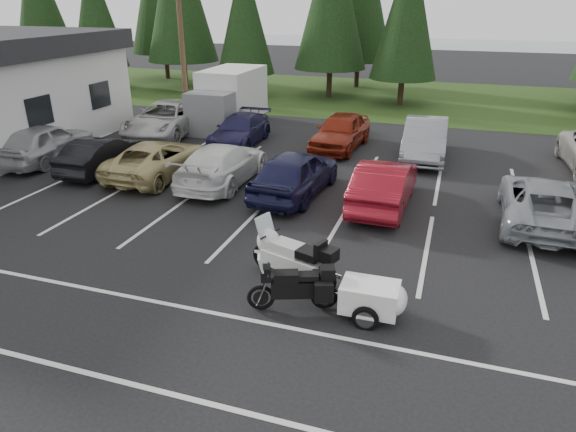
# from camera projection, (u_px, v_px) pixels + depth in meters

# --- Properties ---
(ground) EXTENTS (120.00, 120.00, 0.00)m
(ground) POSITION_uv_depth(u_px,v_px,m) (303.00, 251.00, 14.02)
(ground) COLOR black
(ground) RESTS_ON ground
(grass_strip) EXTENTS (80.00, 16.00, 0.01)m
(grass_strip) POSITION_uv_depth(u_px,v_px,m) (404.00, 98.00, 34.97)
(grass_strip) COLOR #223D13
(grass_strip) RESTS_ON ground
(lake_water) EXTENTS (70.00, 50.00, 0.02)m
(lake_water) POSITION_uv_depth(u_px,v_px,m) (468.00, 55.00, 60.88)
(lake_water) COLOR slate
(lake_water) RESTS_ON ground
(utility_pole) EXTENTS (1.60, 0.26, 9.00)m
(utility_pole) POSITION_uv_depth(u_px,v_px,m) (181.00, 33.00, 25.51)
(utility_pole) COLOR #473321
(utility_pole) RESTS_ON ground
(box_truck) EXTENTS (2.40, 5.60, 2.90)m
(box_truck) POSITION_uv_depth(u_px,v_px,m) (225.00, 100.00, 26.65)
(box_truck) COLOR silver
(box_truck) RESTS_ON ground
(stall_markings) EXTENTS (32.00, 16.00, 0.01)m
(stall_markings) POSITION_uv_depth(u_px,v_px,m) (322.00, 222.00, 15.77)
(stall_markings) COLOR silver
(stall_markings) RESTS_ON ground
(conifer_1) EXTENTS (3.96, 3.96, 9.22)m
(conifer_1) POSITION_uv_depth(u_px,v_px,m) (95.00, 11.00, 36.71)
(conifer_1) COLOR #332316
(conifer_1) RESTS_ON ground
(conifer_3) EXTENTS (3.87, 3.87, 9.02)m
(conifer_3) POSITION_uv_depth(u_px,v_px,m) (244.00, 15.00, 33.63)
(conifer_3) COLOR #332316
(conifer_3) RESTS_ON ground
(conifer_5) EXTENTS (4.14, 4.14, 9.63)m
(conifer_5) POSITION_uv_depth(u_px,v_px,m) (408.00, 10.00, 30.65)
(conifer_5) COLOR #332316
(conifer_5) RESTS_ON ground
(car_near_0) EXTENTS (2.27, 4.88, 1.62)m
(car_near_0) POSITION_uv_depth(u_px,v_px,m) (46.00, 142.00, 21.32)
(car_near_0) COLOR #A5A5A9
(car_near_0) RESTS_ON ground
(car_near_1) EXTENTS (1.59, 4.23, 1.38)m
(car_near_1) POSITION_uv_depth(u_px,v_px,m) (102.00, 154.00, 20.13)
(car_near_1) COLOR black
(car_near_1) RESTS_ON ground
(car_near_2) EXTENTS (2.31, 4.96, 1.38)m
(car_near_2) POSITION_uv_depth(u_px,v_px,m) (157.00, 159.00, 19.60)
(car_near_2) COLOR tan
(car_near_2) RESTS_ON ground
(car_near_3) EXTENTS (2.11, 5.09, 1.47)m
(car_near_3) POSITION_uv_depth(u_px,v_px,m) (223.00, 164.00, 18.84)
(car_near_3) COLOR white
(car_near_3) RESTS_ON ground
(car_near_4) EXTENTS (2.29, 4.89, 1.62)m
(car_near_4) POSITION_uv_depth(u_px,v_px,m) (295.00, 173.00, 17.65)
(car_near_4) COLOR #161738
(car_near_4) RESTS_ON ground
(car_near_5) EXTENTS (1.73, 4.67, 1.53)m
(car_near_5) POSITION_uv_depth(u_px,v_px,m) (384.00, 184.00, 16.72)
(car_near_5) COLOR maroon
(car_near_5) RESTS_ON ground
(car_near_6) EXTENTS (2.52, 5.18, 1.42)m
(car_near_6) POSITION_uv_depth(u_px,v_px,m) (543.00, 202.00, 15.42)
(car_near_6) COLOR gray
(car_near_6) RESTS_ON ground
(car_far_0) EXTENTS (3.11, 6.03, 1.63)m
(car_far_0) POSITION_uv_depth(u_px,v_px,m) (167.00, 119.00, 25.39)
(car_far_0) COLOR #BBBBB9
(car_far_0) RESTS_ON ground
(car_far_1) EXTENTS (2.05, 4.70, 1.35)m
(car_far_1) POSITION_uv_depth(u_px,v_px,m) (240.00, 130.00, 23.83)
(car_far_1) COLOR #1B193E
(car_far_1) RESTS_ON ground
(car_far_2) EXTENTS (2.24, 4.78, 1.58)m
(car_far_2) POSITION_uv_depth(u_px,v_px,m) (341.00, 131.00, 23.15)
(car_far_2) COLOR maroon
(car_far_2) RESTS_ON ground
(car_far_3) EXTENTS (1.90, 5.02, 1.64)m
(car_far_3) POSITION_uv_depth(u_px,v_px,m) (425.00, 139.00, 21.80)
(car_far_3) COLOR gray
(car_far_3) RESTS_ON ground
(touring_motorcycle) EXTENTS (2.87, 1.67, 1.52)m
(touring_motorcycle) POSITION_uv_depth(u_px,v_px,m) (293.00, 252.00, 12.28)
(touring_motorcycle) COLOR silver
(touring_motorcycle) RESTS_ON ground
(cargo_trailer) EXTENTS (1.78, 1.01, 0.82)m
(cargo_trailer) POSITION_uv_depth(u_px,v_px,m) (369.00, 300.00, 10.98)
(cargo_trailer) COLOR white
(cargo_trailer) RESTS_ON ground
(adventure_motorcycle) EXTENTS (2.35, 1.49, 1.35)m
(adventure_motorcycle) POSITION_uv_depth(u_px,v_px,m) (293.00, 283.00, 11.15)
(adventure_motorcycle) COLOR black
(adventure_motorcycle) RESTS_ON ground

